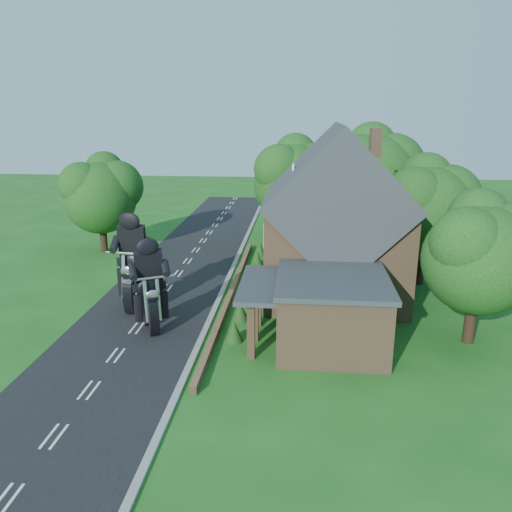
# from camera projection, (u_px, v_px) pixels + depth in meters

# --- Properties ---
(ground) EXTENTS (120.00, 120.00, 0.00)m
(ground) POSITION_uv_depth(u_px,v_px,m) (137.00, 328.00, 26.08)
(ground) COLOR #195618
(ground) RESTS_ON ground
(road) EXTENTS (7.00, 80.00, 0.02)m
(road) POSITION_uv_depth(u_px,v_px,m) (137.00, 328.00, 26.08)
(road) COLOR black
(road) RESTS_ON ground
(kerb) EXTENTS (0.30, 80.00, 0.12)m
(kerb) POSITION_uv_depth(u_px,v_px,m) (205.00, 330.00, 25.74)
(kerb) COLOR gray
(kerb) RESTS_ON ground
(garden_wall) EXTENTS (0.30, 22.00, 0.40)m
(garden_wall) POSITION_uv_depth(u_px,v_px,m) (231.00, 294.00, 30.41)
(garden_wall) COLOR #846143
(garden_wall) RESTS_ON ground
(house) EXTENTS (9.54, 8.64, 10.24)m
(house) POSITION_uv_depth(u_px,v_px,m) (336.00, 226.00, 29.64)
(house) COLOR #846143
(house) RESTS_ON ground
(annex) EXTENTS (7.05, 5.94, 3.44)m
(annex) POSITION_uv_depth(u_px,v_px,m) (329.00, 310.00, 23.94)
(annex) COLOR #846143
(annex) RESTS_ON ground
(tree_annex_side) EXTENTS (5.64, 5.20, 7.48)m
(tree_annex_side) POSITION_uv_depth(u_px,v_px,m) (487.00, 250.00, 23.32)
(tree_annex_side) COLOR black
(tree_annex_side) RESTS_ON ground
(tree_house_right) EXTENTS (6.51, 6.00, 8.40)m
(tree_house_right) POSITION_uv_depth(u_px,v_px,m) (433.00, 205.00, 31.35)
(tree_house_right) COLOR black
(tree_house_right) RESTS_ON ground
(tree_behind_house) EXTENTS (7.81, 7.20, 10.08)m
(tree_behind_house) POSITION_uv_depth(u_px,v_px,m) (377.00, 173.00, 38.45)
(tree_behind_house) COLOR black
(tree_behind_house) RESTS_ON ground
(tree_behind_left) EXTENTS (6.94, 6.40, 9.16)m
(tree_behind_left) POSITION_uv_depth(u_px,v_px,m) (299.00, 177.00, 40.07)
(tree_behind_left) COLOR black
(tree_behind_left) RESTS_ON ground
(tree_far_road) EXTENTS (6.08, 5.60, 7.84)m
(tree_far_road) POSITION_uv_depth(u_px,v_px,m) (105.00, 191.00, 38.77)
(tree_far_road) COLOR black
(tree_far_road) RESTS_ON ground
(shrub_a) EXTENTS (0.90, 0.90, 1.10)m
(shrub_a) POSITION_uv_depth(u_px,v_px,m) (234.00, 331.00, 24.50)
(shrub_a) COLOR #163812
(shrub_a) RESTS_ON ground
(shrub_b) EXTENTS (0.90, 0.90, 1.10)m
(shrub_b) POSITION_uv_depth(u_px,v_px,m) (240.00, 311.00, 26.89)
(shrub_b) COLOR #163812
(shrub_b) RESTS_ON ground
(shrub_c) EXTENTS (0.90, 0.90, 1.10)m
(shrub_c) POSITION_uv_depth(u_px,v_px,m) (246.00, 295.00, 29.27)
(shrub_c) COLOR #163812
(shrub_c) RESTS_ON ground
(shrub_d) EXTENTS (0.90, 0.90, 1.10)m
(shrub_d) POSITION_uv_depth(u_px,v_px,m) (254.00, 268.00, 34.04)
(shrub_d) COLOR #163812
(shrub_d) RESTS_ON ground
(shrub_e) EXTENTS (0.90, 0.90, 1.10)m
(shrub_e) POSITION_uv_depth(u_px,v_px,m) (257.00, 258.00, 36.43)
(shrub_e) COLOR #163812
(shrub_e) RESTS_ON ground
(shrub_f) EXTENTS (0.90, 0.90, 1.10)m
(shrub_f) POSITION_uv_depth(u_px,v_px,m) (260.00, 249.00, 38.81)
(shrub_f) COLOR #163812
(shrub_f) RESTS_ON ground
(motorcycle_lead) EXTENTS (1.08, 1.61, 1.49)m
(motorcycle_lead) POSITION_uv_depth(u_px,v_px,m) (152.00, 317.00, 25.60)
(motorcycle_lead) COLOR black
(motorcycle_lead) RESTS_ON ground
(motorcycle_follow) EXTENTS (0.67, 1.87, 1.70)m
(motorcycle_follow) POSITION_uv_depth(u_px,v_px,m) (136.00, 295.00, 28.36)
(motorcycle_follow) COLOR black
(motorcycle_follow) RESTS_ON ground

